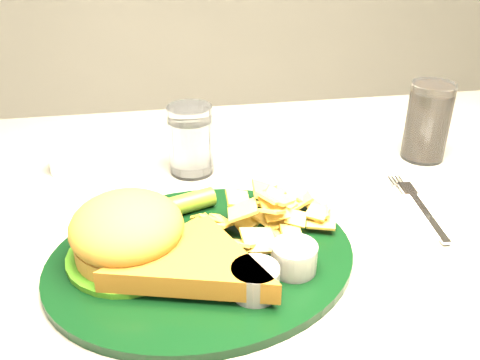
{
  "coord_description": "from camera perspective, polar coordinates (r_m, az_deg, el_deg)",
  "views": [
    {
      "loc": [
        -0.1,
        -0.58,
        1.13
      ],
      "look_at": [
        -0.01,
        0.01,
        0.8
      ],
      "focal_mm": 40.0,
      "sensor_mm": 36.0,
      "label": 1
    }
  ],
  "objects": [
    {
      "name": "dinner_plate",
      "position": [
        0.6,
        -4.17,
        -5.75
      ],
      "size": [
        0.4,
        0.35,
        0.08
      ],
      "primitive_type": null,
      "rotation": [
        0.0,
        0.0,
        0.17
      ],
      "color": "black",
      "rests_on": "table"
    },
    {
      "name": "water_glass",
      "position": [
        0.79,
        -5.28,
        4.28
      ],
      "size": [
        0.07,
        0.07,
        0.1
      ],
      "primitive_type": "cylinder",
      "rotation": [
        0.0,
        0.0,
        -0.12
      ],
      "color": "white",
      "rests_on": "table"
    },
    {
      "name": "cola_glass",
      "position": [
        0.87,
        19.39,
        5.9
      ],
      "size": [
        0.08,
        0.08,
        0.12
      ],
      "primitive_type": "cylinder",
      "rotation": [
        0.0,
        0.0,
        -0.15
      ],
      "color": "black",
      "rests_on": "table"
    },
    {
      "name": "fork_napkin",
      "position": [
        0.73,
        19.2,
        -3.44
      ],
      "size": [
        0.13,
        0.16,
        0.01
      ],
      "primitive_type": null,
      "rotation": [
        0.0,
        0.0,
        -0.09
      ],
      "color": "white",
      "rests_on": "table"
    },
    {
      "name": "ramekin",
      "position": [
        0.84,
        -18.09,
        1.86
      ],
      "size": [
        0.06,
        0.06,
        0.03
      ],
      "primitive_type": "cylinder",
      "rotation": [
        0.0,
        0.0,
        0.3
      ],
      "color": "white",
      "rests_on": "table"
    }
  ]
}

